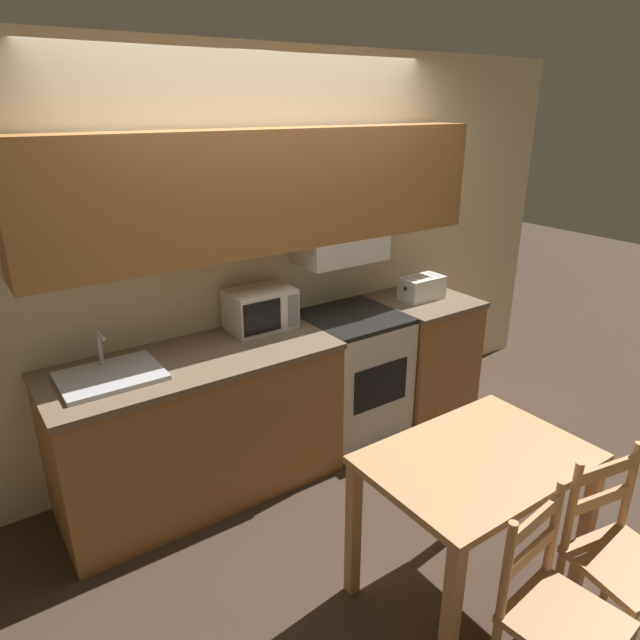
# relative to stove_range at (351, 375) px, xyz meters

# --- Properties ---
(ground_plane) EXTENTS (16.00, 16.00, 0.00)m
(ground_plane) POSITION_rel_stove_range_xyz_m (-0.50, 0.31, -0.44)
(ground_plane) COLOR #3D2D23
(wall_back) EXTENTS (5.32, 0.38, 2.55)m
(wall_back) POSITION_rel_stove_range_xyz_m (-0.49, 0.24, 1.05)
(wall_back) COLOR beige
(wall_back) RESTS_ON ground_plane
(lower_counter_main) EXTENTS (1.65, 0.68, 0.89)m
(lower_counter_main) POSITION_rel_stove_range_xyz_m (-1.14, -0.02, 0.00)
(lower_counter_main) COLOR #A36B38
(lower_counter_main) RESTS_ON ground_plane
(lower_counter_right_stub) EXTENTS (0.65, 0.68, 0.89)m
(lower_counter_right_stub) POSITION_rel_stove_range_xyz_m (0.64, -0.02, 0.00)
(lower_counter_right_stub) COLOR #A36B38
(lower_counter_right_stub) RESTS_ON ground_plane
(stove_range) EXTENTS (0.63, 0.63, 0.89)m
(stove_range) POSITION_rel_stove_range_xyz_m (0.00, 0.00, 0.00)
(stove_range) COLOR white
(stove_range) RESTS_ON ground_plane
(microwave) EXTENTS (0.41, 0.29, 0.26)m
(microwave) POSITION_rel_stove_range_xyz_m (-0.62, 0.15, 0.57)
(microwave) COLOR white
(microwave) RESTS_ON lower_counter_main
(toaster) EXTENTS (0.33, 0.18, 0.17)m
(toaster) POSITION_rel_stove_range_xyz_m (0.62, -0.01, 0.53)
(toaster) COLOR white
(toaster) RESTS_ON lower_counter_right_stub
(sink_basin) EXTENTS (0.51, 0.39, 0.22)m
(sink_basin) POSITION_rel_stove_range_xyz_m (-1.60, -0.02, 0.46)
(sink_basin) COLOR #B7BABF
(sink_basin) RESTS_ON lower_counter_main
(dining_table) EXTENTS (0.99, 0.68, 0.76)m
(dining_table) POSITION_rel_stove_range_xyz_m (-0.42, -1.46, 0.20)
(dining_table) COLOR tan
(dining_table) RESTS_ON ground_plane
(chair_left_of_table) EXTENTS (0.42, 0.42, 0.87)m
(chair_left_of_table) POSITION_rel_stove_range_xyz_m (-0.58, -2.01, -0.02)
(chair_left_of_table) COLOR tan
(chair_left_of_table) RESTS_ON ground_plane
(chair_right_of_table) EXTENTS (0.44, 0.44, 0.87)m
(chair_right_of_table) POSITION_rel_stove_range_xyz_m (-0.11, -1.98, -0.02)
(chair_right_of_table) COLOR tan
(chair_right_of_table) RESTS_ON ground_plane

